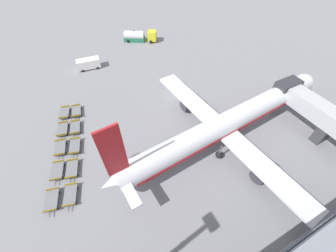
{
  "coord_description": "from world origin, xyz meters",
  "views": [
    {
      "loc": [
        28.73,
        -16.45,
        27.01
      ],
      "look_at": [
        9.29,
        -6.36,
        2.94
      ],
      "focal_mm": 22.0,
      "sensor_mm": 36.0,
      "label": 1
    }
  ],
  "objects_px": {
    "baggage_dolly_row_mid_a_col_a": "(76,111)",
    "baggage_dolly_row_mid_a_col_c": "(75,146)",
    "baggage_dolly_row_near_col_c": "(60,148)",
    "airplane": "(227,124)",
    "fuel_tanker_primary": "(139,36)",
    "baggage_dolly_row_near_col_a": "(65,113)",
    "baggage_dolly_row_near_col_e": "(52,200)",
    "baggage_dolly_row_mid_a_col_d": "(72,169)",
    "baggage_dolly_row_mid_a_col_e": "(70,195)",
    "baggage_dolly_row_near_col_d": "(57,171)",
    "baggage_dolly_row_near_col_b": "(63,129)",
    "baggage_dolly_row_mid_a_col_b": "(75,128)",
    "service_van": "(89,64)"
  },
  "relations": [
    {
      "from": "airplane",
      "to": "baggage_dolly_row_near_col_d",
      "type": "xyz_separation_m",
      "value": [
        -5.71,
        -25.54,
        -2.95
      ]
    },
    {
      "from": "fuel_tanker_primary",
      "to": "baggage_dolly_row_near_col_e",
      "type": "xyz_separation_m",
      "value": [
        37.98,
        -27.63,
        -0.82
      ]
    },
    {
      "from": "baggage_dolly_row_mid_a_col_b",
      "to": "baggage_dolly_row_mid_a_col_a",
      "type": "bearing_deg",
      "value": 166.59
    },
    {
      "from": "service_van",
      "to": "baggage_dolly_row_near_col_d",
      "type": "height_order",
      "value": "service_van"
    },
    {
      "from": "service_van",
      "to": "baggage_dolly_row_mid_a_col_a",
      "type": "height_order",
      "value": "service_van"
    },
    {
      "from": "fuel_tanker_primary",
      "to": "service_van",
      "type": "distance_m",
      "value": 17.52
    },
    {
      "from": "baggage_dolly_row_near_col_a",
      "to": "baggage_dolly_row_near_col_c",
      "type": "distance_m",
      "value": 8.26
    },
    {
      "from": "baggage_dolly_row_near_col_b",
      "to": "baggage_dolly_row_near_col_c",
      "type": "distance_m",
      "value": 4.03
    },
    {
      "from": "airplane",
      "to": "fuel_tanker_primary",
      "type": "xyz_separation_m",
      "value": [
        -39.46,
        0.82,
        -2.13
      ]
    },
    {
      "from": "baggage_dolly_row_mid_a_col_d",
      "to": "baggage_dolly_row_mid_a_col_e",
      "type": "xyz_separation_m",
      "value": [
        3.97,
        -0.92,
        0.0
      ]
    },
    {
      "from": "airplane",
      "to": "baggage_dolly_row_mid_a_col_e",
      "type": "xyz_separation_m",
      "value": [
        -1.08,
        -24.51,
        -2.95
      ]
    },
    {
      "from": "airplane",
      "to": "service_van",
      "type": "bearing_deg",
      "value": -154.85
    },
    {
      "from": "baggage_dolly_row_near_col_e",
      "to": "baggage_dolly_row_mid_a_col_e",
      "type": "bearing_deg",
      "value": 80.0
    },
    {
      "from": "baggage_dolly_row_near_col_d",
      "to": "baggage_dolly_row_mid_a_col_e",
      "type": "xyz_separation_m",
      "value": [
        4.62,
        1.03,
        0.0
      ]
    },
    {
      "from": "fuel_tanker_primary",
      "to": "baggage_dolly_row_mid_a_col_c",
      "type": "relative_size",
      "value": 2.33
    },
    {
      "from": "baggage_dolly_row_near_col_e",
      "to": "baggage_dolly_row_mid_a_col_a",
      "type": "distance_m",
      "value": 17.0
    },
    {
      "from": "baggage_dolly_row_near_col_b",
      "to": "baggage_dolly_row_mid_a_col_d",
      "type": "height_order",
      "value": "same"
    },
    {
      "from": "baggage_dolly_row_near_col_b",
      "to": "baggage_dolly_row_mid_a_col_a",
      "type": "distance_m",
      "value": 4.63
    },
    {
      "from": "baggage_dolly_row_near_col_b",
      "to": "baggage_dolly_row_near_col_c",
      "type": "bearing_deg",
      "value": -13.49
    },
    {
      "from": "baggage_dolly_row_mid_a_col_a",
      "to": "baggage_dolly_row_mid_a_col_e",
      "type": "height_order",
      "value": "same"
    },
    {
      "from": "baggage_dolly_row_near_col_d",
      "to": "baggage_dolly_row_mid_a_col_c",
      "type": "relative_size",
      "value": 1.0
    },
    {
      "from": "baggage_dolly_row_mid_a_col_a",
      "to": "baggage_dolly_row_mid_a_col_c",
      "type": "xyz_separation_m",
      "value": [
        8.22,
        -1.8,
        0.0
      ]
    },
    {
      "from": "airplane",
      "to": "baggage_dolly_row_near_col_b",
      "type": "bearing_deg",
      "value": -120.29
    },
    {
      "from": "baggage_dolly_row_near_col_c",
      "to": "baggage_dolly_row_mid_a_col_b",
      "type": "relative_size",
      "value": 1.0
    },
    {
      "from": "service_van",
      "to": "baggage_dolly_row_near_col_d",
      "type": "bearing_deg",
      "value": -22.29
    },
    {
      "from": "service_van",
      "to": "baggage_dolly_row_near_col_d",
      "type": "relative_size",
      "value": 1.39
    },
    {
      "from": "baggage_dolly_row_near_col_b",
      "to": "baggage_dolly_row_near_col_d",
      "type": "height_order",
      "value": "same"
    },
    {
      "from": "baggage_dolly_row_near_col_d",
      "to": "baggage_dolly_row_mid_a_col_b",
      "type": "relative_size",
      "value": 1.0
    },
    {
      "from": "fuel_tanker_primary",
      "to": "service_van",
      "type": "bearing_deg",
      "value": -63.7
    },
    {
      "from": "baggage_dolly_row_mid_a_col_c",
      "to": "airplane",
      "type": "bearing_deg",
      "value": 67.9
    },
    {
      "from": "baggage_dolly_row_mid_a_col_d",
      "to": "fuel_tanker_primary",
      "type": "bearing_deg",
      "value": 144.65
    },
    {
      "from": "baggage_dolly_row_near_col_a",
      "to": "baggage_dolly_row_mid_a_col_e",
      "type": "height_order",
      "value": "same"
    },
    {
      "from": "airplane",
      "to": "baggage_dolly_row_near_col_a",
      "type": "bearing_deg",
      "value": -128.34
    },
    {
      "from": "baggage_dolly_row_near_col_d",
      "to": "baggage_dolly_row_mid_a_col_b",
      "type": "xyz_separation_m",
      "value": [
        -7.51,
        3.92,
        0.0
      ]
    },
    {
      "from": "baggage_dolly_row_near_col_d",
      "to": "baggage_dolly_row_mid_a_col_d",
      "type": "bearing_deg",
      "value": 71.33
    },
    {
      "from": "baggage_dolly_row_mid_a_col_b",
      "to": "baggage_dolly_row_mid_a_col_e",
      "type": "distance_m",
      "value": 12.48
    },
    {
      "from": "baggage_dolly_row_mid_a_col_b",
      "to": "baggage_dolly_row_mid_a_col_d",
      "type": "distance_m",
      "value": 8.41
    },
    {
      "from": "fuel_tanker_primary",
      "to": "baggage_dolly_row_near_col_a",
      "type": "height_order",
      "value": "fuel_tanker_primary"
    },
    {
      "from": "baggage_dolly_row_mid_a_col_b",
      "to": "baggage_dolly_row_mid_a_col_d",
      "type": "height_order",
      "value": "same"
    },
    {
      "from": "fuel_tanker_primary",
      "to": "baggage_dolly_row_mid_a_col_a",
      "type": "distance_m",
      "value": 30.84
    },
    {
      "from": "baggage_dolly_row_near_col_e",
      "to": "baggage_dolly_row_mid_a_col_d",
      "type": "distance_m",
      "value": 4.8
    },
    {
      "from": "fuel_tanker_primary",
      "to": "baggage_dolly_row_near_col_c",
      "type": "xyz_separation_m",
      "value": [
        29.58,
        -25.38,
        -0.82
      ]
    },
    {
      "from": "service_van",
      "to": "baggage_dolly_row_near_col_c",
      "type": "relative_size",
      "value": 1.39
    },
    {
      "from": "baggage_dolly_row_near_col_c",
      "to": "baggage_dolly_row_mid_a_col_e",
      "type": "xyz_separation_m",
      "value": [
        8.8,
        0.05,
        0.0
      ]
    },
    {
      "from": "baggage_dolly_row_near_col_c",
      "to": "baggage_dolly_row_mid_a_col_c",
      "type": "xyz_separation_m",
      "value": [
        0.77,
        2.12,
        0.0
      ]
    },
    {
      "from": "fuel_tanker_primary",
      "to": "baggage_dolly_row_near_col_c",
      "type": "height_order",
      "value": "fuel_tanker_primary"
    },
    {
      "from": "airplane",
      "to": "baggage_dolly_row_mid_a_col_c",
      "type": "distance_m",
      "value": 24.4
    },
    {
      "from": "fuel_tanker_primary",
      "to": "baggage_dolly_row_mid_a_col_e",
      "type": "distance_m",
      "value": 45.99
    },
    {
      "from": "baggage_dolly_row_near_col_a",
      "to": "baggage_dolly_row_near_col_e",
      "type": "xyz_separation_m",
      "value": [
        16.43,
        -4.15,
        0.0
      ]
    },
    {
      "from": "fuel_tanker_primary",
      "to": "baggage_dolly_row_near_col_d",
      "type": "height_order",
      "value": "fuel_tanker_primary"
    }
  ]
}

